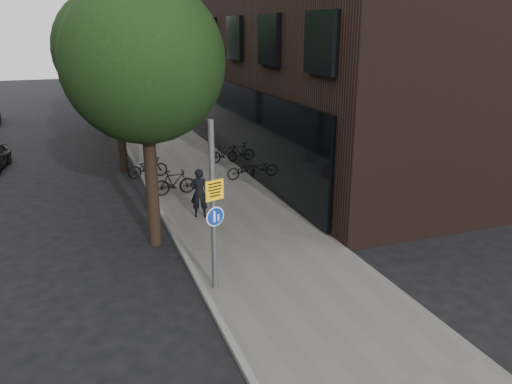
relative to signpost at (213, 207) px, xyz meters
name	(u,v)px	position (x,y,z in m)	size (l,w,h in m)	color
ground	(298,302)	(1.71, -1.12, -2.21)	(120.00, 120.00, 0.00)	black
sidewalk	(202,182)	(1.96, 8.88, -2.15)	(4.50, 60.00, 0.12)	#5D5A56
curb_edge	(148,187)	(-0.29, 8.88, -2.14)	(0.15, 60.00, 0.13)	slate
street_tree_near	(146,69)	(-0.82, 3.52, 2.90)	(4.40, 4.40, 7.50)	black
street_tree_mid	(116,54)	(-0.82, 12.02, 2.91)	(5.00, 5.00, 7.80)	black
street_tree_far	(101,47)	(-0.82, 21.02, 2.91)	(5.00, 5.00, 7.80)	black
signpost	(213,207)	(0.00, 0.00, 0.00)	(0.46, 0.17, 4.13)	#595B5E
pedestrian	(199,193)	(0.84, 4.85, -1.25)	(0.61, 0.40, 1.67)	black
parked_bike_facade_near	(245,169)	(3.71, 8.50, -1.68)	(0.55, 1.57, 0.82)	black
parked_bike_facade_far	(224,154)	(3.65, 11.33, -1.65)	(0.41, 1.47, 0.88)	black
parked_bike_curb_near	(147,167)	(-0.09, 10.12, -1.65)	(0.59, 1.68, 0.88)	black
parked_bike_curb_far	(174,182)	(0.52, 7.46, -1.61)	(0.45, 1.60, 0.96)	black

